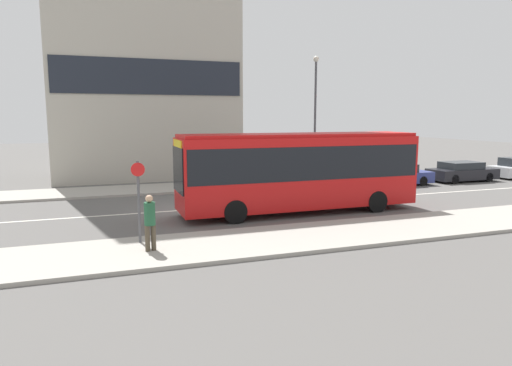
{
  "coord_description": "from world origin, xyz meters",
  "views": [
    {
      "loc": [
        -3.95,
        -20.27,
        4.23
      ],
      "look_at": [
        2.54,
        -1.84,
        1.37
      ],
      "focal_mm": 32.0,
      "sensor_mm": 36.0,
      "label": 1
    }
  ],
  "objects": [
    {
      "name": "ground_plane",
      "position": [
        0.0,
        0.0,
        0.0
      ],
      "size": [
        120.0,
        120.0,
        0.0
      ],
      "primitive_type": "plane",
      "color": "#595654"
    },
    {
      "name": "sidewalk_near",
      "position": [
        0.0,
        -6.25,
        0.07
      ],
      "size": [
        44.0,
        3.5,
        0.13
      ],
      "color": "#A39E93",
      "rests_on": "ground_plane"
    },
    {
      "name": "sidewalk_far",
      "position": [
        0.0,
        6.25,
        0.07
      ],
      "size": [
        44.0,
        3.5,
        0.13
      ],
      "color": "#A39E93",
      "rests_on": "ground_plane"
    },
    {
      "name": "lane_centerline",
      "position": [
        0.0,
        0.0,
        0.0
      ],
      "size": [
        41.8,
        0.16,
        0.01
      ],
      "color": "silver",
      "rests_on": "ground_plane"
    },
    {
      "name": "city_bus",
      "position": [
        4.45,
        -2.14,
        2.01
      ],
      "size": [
        10.66,
        2.49,
        3.5
      ],
      "rotation": [
        0.0,
        0.0,
        -0.05
      ],
      "color": "red",
      "rests_on": "ground_plane"
    },
    {
      "name": "parked_car_0",
      "position": [
        13.52,
        3.21,
        0.63
      ],
      "size": [
        4.44,
        1.7,
        1.33
      ],
      "color": "navy",
      "rests_on": "ground_plane"
    },
    {
      "name": "parked_car_1",
      "position": [
        18.75,
        3.31,
        0.61
      ],
      "size": [
        4.49,
        1.89,
        1.28
      ],
      "color": "black",
      "rests_on": "ground_plane"
    },
    {
      "name": "pedestrian_near_stop",
      "position": [
        -2.49,
        -6.36,
        1.12
      ],
      "size": [
        0.34,
        0.34,
        1.74
      ],
      "rotation": [
        0.0,
        0.0,
        0.32
      ],
      "color": "#4C4233",
      "rests_on": "sidewalk_near"
    },
    {
      "name": "bus_stop_sign",
      "position": [
        -2.71,
        -5.3,
        1.7
      ],
      "size": [
        0.44,
        0.12,
        2.69
      ],
      "color": "#4C4C51",
      "rests_on": "sidewalk_near"
    },
    {
      "name": "street_lamp",
      "position": [
        9.09,
        5.61,
        4.8
      ],
      "size": [
        0.36,
        0.36,
        7.78
      ],
      "color": "#4C4C51",
      "rests_on": "sidewalk_far"
    }
  ]
}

